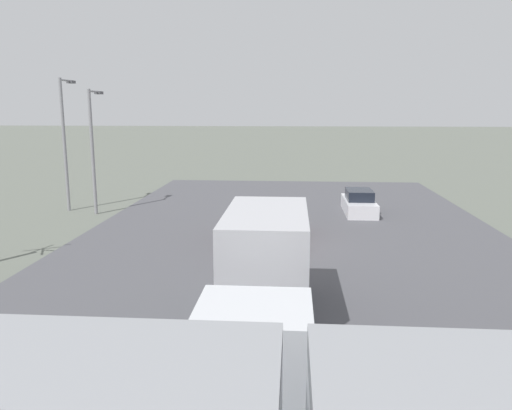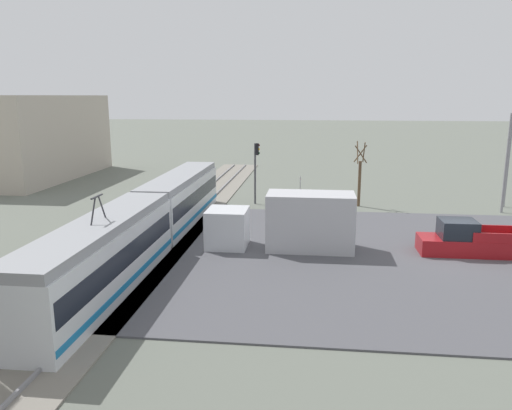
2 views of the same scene
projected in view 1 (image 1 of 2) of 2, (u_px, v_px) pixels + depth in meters
name	position (u px, v px, depth m)	size (l,w,h in m)	color
ground_plane	(293.00, 247.00, 23.42)	(320.00, 320.00, 0.00)	#60665B
road_surface	(293.00, 246.00, 23.41)	(21.59, 42.16, 0.08)	#4C4C51
box_truck	(264.00, 280.00, 14.28)	(2.50, 8.49, 3.28)	silver
pickup_truck	(274.00, 225.00, 24.28)	(1.97, 5.71, 1.94)	maroon
sedan_car_0	(359.00, 203.00, 30.68)	(1.78, 4.44, 1.43)	silver
street_lamp_near_crossing	(65.00, 135.00, 31.13)	(0.36, 1.95, 8.25)	gray
street_lamp_mid_block	(93.00, 142.00, 30.19)	(0.36, 1.95, 7.54)	gray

